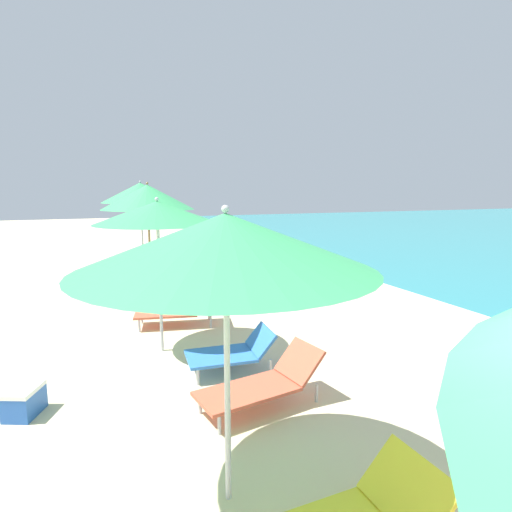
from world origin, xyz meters
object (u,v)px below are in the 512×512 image
(umbrella_second, at_px, (226,242))
(lounger_farthest_shoreside, at_px, (165,254))
(lounger_farthest_inland, at_px, (170,264))
(cooler_box, at_px, (24,401))
(umbrella_third, at_px, (157,213))
(umbrella_fourth, at_px, (148,197))
(lounger_fourth_shoreside, at_px, (182,276))
(lounger_second_shoreside, at_px, (263,382))
(beach_ball, at_px, (236,270))
(lounger_third_shoreside, at_px, (178,310))
(lounger_third_inland, at_px, (233,351))
(umbrella_farthest, at_px, (140,193))

(umbrella_second, bearing_deg, lounger_farthest_shoreside, 82.70)
(lounger_farthest_inland, height_order, cooler_box, lounger_farthest_inland)
(umbrella_third, height_order, lounger_farthest_shoreside, umbrella_third)
(cooler_box, bearing_deg, umbrella_third, 37.32)
(umbrella_second, height_order, cooler_box, umbrella_second)
(umbrella_fourth, relative_size, cooler_box, 5.18)
(lounger_fourth_shoreside, distance_m, lounger_farthest_shoreside, 3.75)
(lounger_second_shoreside, xyz_separation_m, lounger_farthest_shoreside, (0.64, 10.33, -0.01))
(beach_ball, bearing_deg, lounger_third_shoreside, -122.55)
(umbrella_second, xyz_separation_m, lounger_farthest_shoreside, (1.48, 11.58, -1.86))
(lounger_second_shoreside, height_order, lounger_farthest_shoreside, lounger_second_shoreside)
(lounger_farthest_shoreside, height_order, cooler_box, lounger_farthest_shoreside)
(lounger_farthest_shoreside, bearing_deg, umbrella_fourth, 64.12)
(lounger_third_inland, xyz_separation_m, lounger_farthest_inland, (0.40, 7.07, 0.04))
(umbrella_farthest, bearing_deg, umbrella_third, -94.65)
(lounger_second_shoreside, xyz_separation_m, umbrella_third, (-0.82, 2.20, 1.89))
(lounger_fourth_shoreside, bearing_deg, lounger_second_shoreside, 75.61)
(lounger_third_shoreside, distance_m, cooler_box, 3.38)
(umbrella_fourth, distance_m, lounger_farthest_inland, 3.38)
(lounger_third_shoreside, bearing_deg, beach_ball, -110.63)
(lounger_farthest_shoreside, bearing_deg, umbrella_third, 67.57)
(umbrella_third, bearing_deg, lounger_second_shoreside, -69.46)
(lounger_third_inland, bearing_deg, umbrella_fourth, -79.09)
(lounger_farthest_shoreside, height_order, lounger_farthest_inland, lounger_farthest_inland)
(umbrella_farthest, height_order, lounger_farthest_shoreside, umbrella_farthest)
(lounger_third_inland, xyz_separation_m, lounger_fourth_shoreside, (0.46, 5.51, -0.02))
(lounger_second_shoreside, bearing_deg, lounger_fourth_shoreside, -103.31)
(umbrella_second, xyz_separation_m, lounger_third_shoreside, (0.51, 4.61, -1.84))
(umbrella_third, bearing_deg, umbrella_fourth, 84.74)
(umbrella_farthest, bearing_deg, beach_ball, -34.15)
(lounger_farthest_shoreside, bearing_deg, umbrella_farthest, 41.29)
(lounger_third_inland, height_order, umbrella_fourth, umbrella_fourth)
(umbrella_third, distance_m, beach_ball, 6.39)
(umbrella_second, xyz_separation_m, beach_ball, (3.10, 8.66, -2.01))
(lounger_farthest_inland, bearing_deg, lounger_third_inland, 96.83)
(lounger_third_shoreside, xyz_separation_m, cooler_box, (-2.26, -2.50, -0.14))
(lounger_fourth_shoreside, xyz_separation_m, beach_ball, (1.82, 0.82, -0.12))
(lounger_third_shoreside, bearing_deg, lounger_fourth_shoreside, -91.51)
(lounger_second_shoreside, relative_size, lounger_farthest_shoreside, 0.95)
(umbrella_second, height_order, lounger_third_shoreside, umbrella_second)
(lounger_fourth_shoreside, bearing_deg, umbrella_second, 70.10)
(umbrella_fourth, xyz_separation_m, umbrella_farthest, (0.25, 3.52, 0.07))
(lounger_third_inland, distance_m, umbrella_farthest, 8.33)
(lounger_third_shoreside, height_order, umbrella_fourth, umbrella_fourth)
(lounger_farthest_shoreside, relative_size, lounger_farthest_inland, 1.22)
(umbrella_second, height_order, umbrella_third, umbrella_second)
(lounger_fourth_shoreside, bearing_deg, lounger_third_shoreside, 65.97)
(lounger_second_shoreside, relative_size, umbrella_third, 0.65)
(lounger_second_shoreside, bearing_deg, beach_ball, -116.45)
(lounger_fourth_shoreside, bearing_deg, beach_ball, -166.21)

